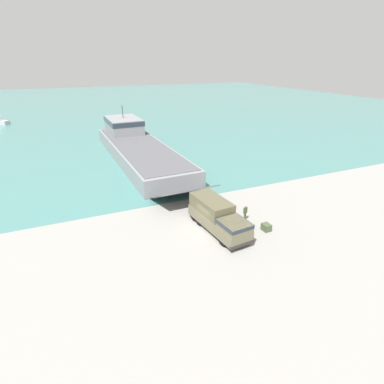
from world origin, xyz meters
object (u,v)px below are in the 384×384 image
at_px(military_truck, 218,216).
at_px(moored_boat_a, 0,121).
at_px(landing_craft, 136,146).
at_px(cargo_crate, 266,227).
at_px(soldier_on_ramp, 245,212).

distance_m(military_truck, moored_boat_a, 77.71).
bearing_deg(military_truck, landing_craft, 176.94).
bearing_deg(cargo_crate, landing_craft, 100.64).
relative_size(landing_craft, military_truck, 4.59).
relative_size(military_truck, cargo_crate, 9.25).
xyz_separation_m(military_truck, cargo_crate, (4.50, -2.10, -1.19)).
relative_size(military_truck, moored_boat_a, 1.60).
xyz_separation_m(military_truck, soldier_on_ramp, (3.66, 0.59, -0.52)).
xyz_separation_m(soldier_on_ramp, moored_boat_a, (-31.89, 71.81, -0.36)).
relative_size(military_truck, soldier_on_ramp, 4.61).
height_order(soldier_on_ramp, cargo_crate, soldier_on_ramp).
height_order(soldier_on_ramp, moored_boat_a, moored_boat_a).
relative_size(landing_craft, cargo_crate, 42.42).
xyz_separation_m(landing_craft, military_truck, (1.26, -28.57, -0.36)).
bearing_deg(cargo_crate, military_truck, 155.02).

